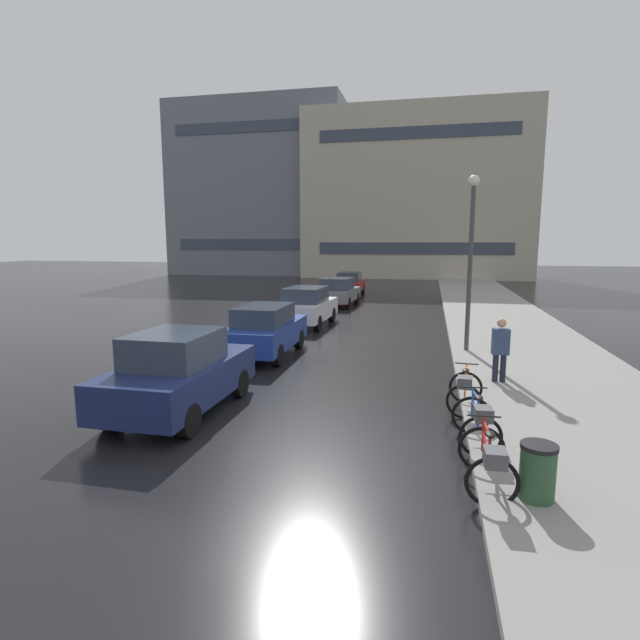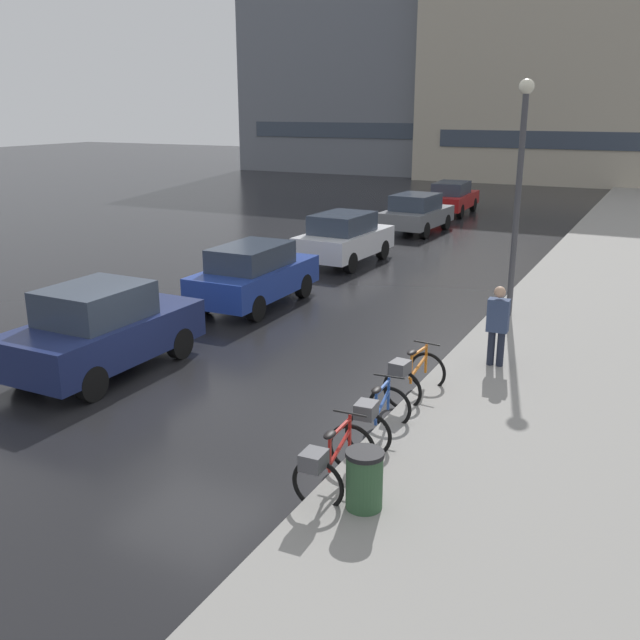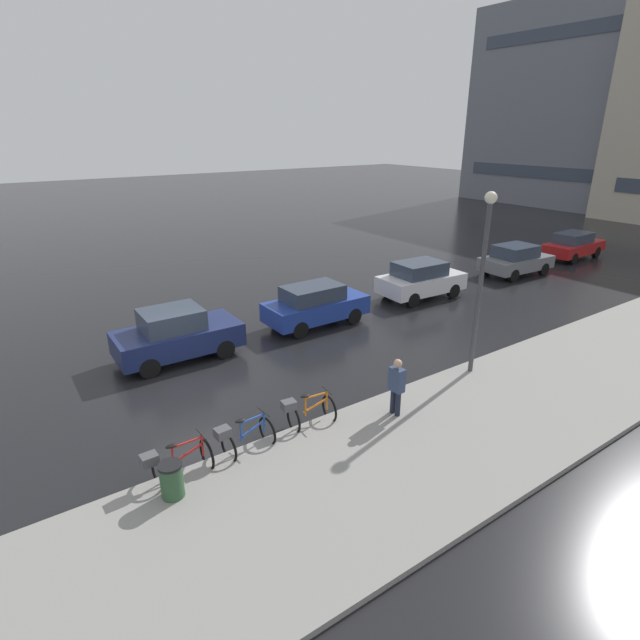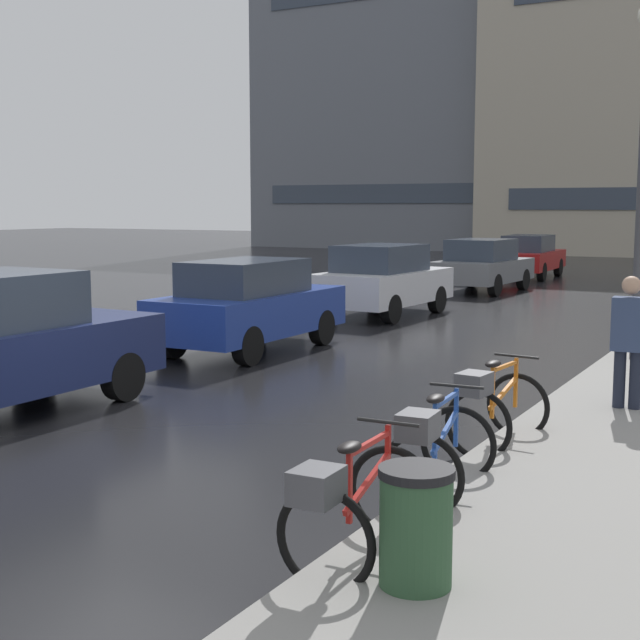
% 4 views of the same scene
% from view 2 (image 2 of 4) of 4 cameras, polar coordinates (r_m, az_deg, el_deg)
% --- Properties ---
extents(ground_plane, '(140.00, 140.00, 0.00)m').
position_cam_2_polar(ground_plane, '(12.94, -10.70, -6.10)').
color(ground_plane, black).
extents(sidewalk_kerb, '(4.80, 60.00, 0.14)m').
position_cam_2_polar(sidewalk_kerb, '(20.04, 21.87, 1.39)').
color(sidewalk_kerb, gray).
rests_on(sidewalk_kerb, ground).
extents(bicycle_nearest, '(0.76, 1.45, 0.94)m').
position_cam_2_polar(bicycle_nearest, '(9.52, 0.88, -11.31)').
color(bicycle_nearest, black).
rests_on(bicycle_nearest, ground).
extents(bicycle_second, '(0.80, 1.40, 0.96)m').
position_cam_2_polar(bicycle_second, '(10.83, 4.54, -7.68)').
color(bicycle_second, black).
rests_on(bicycle_second, ground).
extents(bicycle_third, '(0.83, 1.39, 0.97)m').
position_cam_2_polar(bicycle_third, '(12.44, 7.36, -4.45)').
color(bicycle_third, black).
rests_on(bicycle_third, ground).
extents(car_navy, '(1.89, 4.01, 1.73)m').
position_cam_2_polar(car_navy, '(14.28, -17.02, -0.74)').
color(car_navy, navy).
rests_on(car_navy, ground).
extents(car_blue, '(1.75, 4.02, 1.60)m').
position_cam_2_polar(car_blue, '(18.37, -5.29, 3.65)').
color(car_blue, navy).
rests_on(car_blue, ground).
extents(car_white, '(2.01, 3.96, 1.65)m').
position_cam_2_polar(car_white, '(23.38, 1.94, 6.58)').
color(car_white, silver).
rests_on(car_white, ground).
extents(car_grey, '(2.07, 3.89, 1.56)m').
position_cam_2_polar(car_grey, '(29.52, 7.70, 8.49)').
color(car_grey, slate).
rests_on(car_grey, ground).
extents(car_red, '(1.87, 4.27, 1.51)m').
position_cam_2_polar(car_red, '(35.06, 10.49, 9.62)').
color(car_red, '#AD1919').
rests_on(car_red, ground).
extents(pedestrian, '(0.41, 0.26, 1.72)m').
position_cam_2_polar(pedestrian, '(14.00, 14.02, -0.35)').
color(pedestrian, '#1E2333').
rests_on(pedestrian, ground).
extents(streetlamp, '(0.34, 0.34, 5.54)m').
position_cam_2_polar(streetlamp, '(17.14, 15.66, 10.87)').
color(streetlamp, '#424247').
rests_on(streetlamp, ground).
extents(trash_bin, '(0.48, 0.48, 0.91)m').
position_cam_2_polar(trash_bin, '(9.09, 3.56, -13.00)').
color(trash_bin, '#2D5133').
rests_on(trash_bin, ground).
extents(building_facade_main, '(21.69, 9.35, 16.06)m').
position_cam_2_polar(building_facade_main, '(53.07, 21.23, 19.01)').
color(building_facade_main, '#B2A893').
rests_on(building_facade_main, ground).
extents(building_facade_side, '(18.50, 7.52, 18.01)m').
position_cam_2_polar(building_facade_side, '(58.13, 3.67, 20.71)').
color(building_facade_side, slate).
rests_on(building_facade_side, ground).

